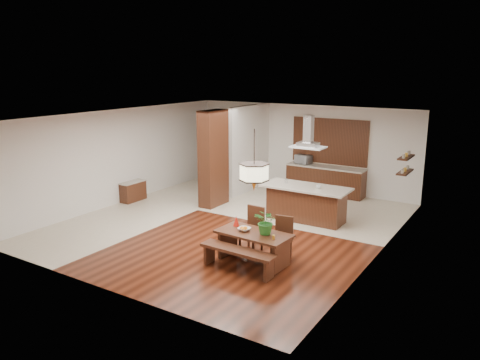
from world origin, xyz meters
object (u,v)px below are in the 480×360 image
Objects in this scene: range_hood at (308,132)px; island_cup at (318,187)px; fruit_bowl at (244,229)px; kitchen_island at (306,203)px; dining_bench at (238,260)px; foliage_plant at (267,222)px; dining_table at (254,240)px; hallway_console at (133,191)px; microwave at (303,159)px; pendant_lantern at (254,160)px; dining_chair_left at (251,230)px; dining_chair_right at (281,239)px.

range_hood is 1.49m from island_cup.
fruit_bowl is 3.21m from kitchen_island.
range_hood is at bearing 89.70° from fruit_bowl.
kitchen_island is at bearing 167.37° from island_cup.
dining_bench is 14.57× the size of island_cup.
range_hood reaches higher than dining_bench.
fruit_bowl is 3.16m from island_cup.
dining_table is at bearing -168.98° from foliage_plant.
hallway_console is 5.72m from microwave.
dining_bench is at bearing -93.05° from island_cup.
pendant_lantern is at bearing 86.53° from dining_bench.
range_hood reaches higher than island_cup.
hallway_console is 3.28× the size of fruit_bowl.
dining_bench is at bearing -116.50° from foliage_plant.
dining_chair_left is 2.69m from kitchen_island.
foliage_plant reaches higher than kitchen_island.
dining_chair_left reaches higher than hallway_console.
pendant_lantern is (0.04, 0.58, 2.01)m from dining_bench.
fruit_bowl is (-0.24, -0.01, -1.54)m from pendant_lantern.
microwave is (-1.65, 6.10, -1.15)m from pendant_lantern.
kitchen_island is at bearing -90.00° from range_hood.
pendant_lantern is 2.39× the size of foliage_plant.
island_cup is at bearing 87.02° from dining_table.
range_hood is at bearing 95.04° from dining_chair_right.
island_cup is (0.40, 3.12, 0.32)m from fruit_bowl.
dining_table is at bearing -141.10° from dining_chair_right.
dining_bench is 3.11× the size of foliage_plant.
microwave reaches higher than kitchen_island.
pendant_lantern is (5.64, -2.08, 1.93)m from hallway_console.
fruit_bowl is at bearing 109.37° from dining_bench.
dining_chair_right is at bearing 69.99° from foliage_plant.
dining_bench is at bearing -25.38° from hallway_console.
hallway_console is at bearing 158.90° from fruit_bowl.
microwave reaches higher than dining_table.
dining_chair_left is 0.78× the size of pendant_lantern.
dining_chair_left is 1.14× the size of range_hood.
dining_chair_left reaches higher than dining_chair_right.
foliage_plant reaches higher than dining_chair_right.
island_cup reaches higher than kitchen_island.
island_cup is at bearing -45.06° from microwave.
hallway_console is 6.29m from foliage_plant.
dining_chair_right is 1.04× the size of range_hood.
foliage_plant reaches higher than fruit_bowl.
dining_chair_right is (0.80, -0.05, -0.04)m from dining_chair_left.
range_hood is at bearing 89.37° from dining_chair_left.
kitchen_island is at bearing 89.37° from dining_chair_left.
kitchen_island is (-0.22, 3.20, -1.74)m from pendant_lantern.
foliage_plant is at bearing -118.35° from dining_chair_right.
pendant_lantern is 6.43m from microwave.
dining_table is 0.63m from dining_bench.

